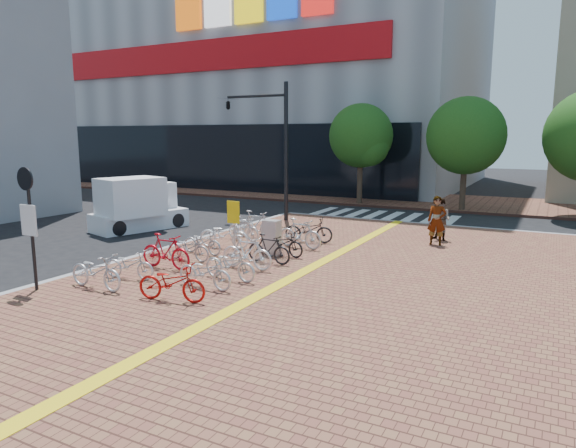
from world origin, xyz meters
The scene contains 31 objects.
ground centered at (0.00, 0.00, 0.00)m, with size 120.00×120.00×0.00m, color black.
sidewalk centered at (3.00, -5.00, 0.07)m, with size 14.00×34.00×0.15m, color brown.
tactile_strip centered at (2.00, -5.00, 0.16)m, with size 0.40×34.00×0.01m, color yellow.
kerb_north centered at (3.00, 12.00, 0.08)m, with size 14.00×0.25×0.15m, color gray.
far_sidewalk centered at (0.00, 21.00, 0.07)m, with size 70.00×8.00×0.15m, color brown.
department_store centered at (-15.99, 31.95, 13.98)m, with size 36.00×24.27×28.00m.
crosswalk centered at (0.50, 14.00, 0.01)m, with size 7.50×4.00×0.01m.
street_trees centered at (5.04, 17.45, 4.10)m, with size 16.20×4.60×6.35m.
bike_0 centered at (-2.14, -2.61, 0.64)m, with size 0.64×1.85×0.97m, color silver.
bike_1 centered at (-2.09, -1.46, 0.57)m, with size 0.55×1.59×0.83m, color silver.
bike_2 centered at (-1.92, -0.10, 0.70)m, with size 0.51×1.82×1.09m, color red.
bike_3 centered at (-1.97, 1.05, 0.58)m, with size 0.57×1.63×0.86m, color #A5A6AA.
bike_4 centered at (-2.14, 2.02, 0.58)m, with size 0.57×1.62×0.85m, color #B4B4B9.
bike_5 centered at (-2.04, 3.19, 0.66)m, with size 0.67×1.92×1.01m, color white.
bike_6 centered at (-2.08, 4.56, 0.63)m, with size 0.45×1.60×0.96m, color silver.
bike_7 centered at (-2.03, 5.38, 0.70)m, with size 0.51×1.82×1.09m, color #BCBCC1.
bike_8 centered at (0.32, -2.47, 0.62)m, with size 0.63×1.81×0.95m, color #B0100C.
bike_9 centered at (0.40, -1.22, 0.60)m, with size 0.60×1.73×0.91m, color silver.
bike_10 centered at (0.53, -0.22, 0.61)m, with size 0.61×1.74×0.91m, color silver.
bike_11 centered at (0.31, 1.01, 0.67)m, with size 0.49×1.74×1.05m, color white.
bike_12 centered at (0.54, 1.96, 0.62)m, with size 0.45×1.58×0.95m, color black.
bike_13 centered at (0.43, 3.09, 0.59)m, with size 0.59×1.68×0.89m, color black.
bike_14 centered at (0.43, 4.43, 0.69)m, with size 0.51×1.80×1.08m, color #BBBBC0.
bike_15 centered at (0.26, 5.54, 0.64)m, with size 0.65×1.87×0.98m, color black.
pedestrian_a centered at (4.70, 7.33, 1.07)m, with size 0.67×0.44×1.84m, color gray.
pedestrian_b centered at (4.66, 8.31, 0.97)m, with size 0.80×0.62×1.64m, color #474B5A.
utility_box centered at (0.06, 3.03, 0.76)m, with size 0.56×0.40×1.21m, color #B5B6BA.
yellow_sign centered at (-1.36, 2.82, 1.40)m, with size 0.49×0.11×1.81m.
notice_sign centered at (-3.50, -3.46, 2.21)m, with size 0.60×0.14×3.26m.
traffic_light_pole centered at (-4.49, 9.81, 4.66)m, with size 3.51×1.35×6.53m.
box_truck centered at (-8.13, 5.20, 1.13)m, with size 2.87×4.46×2.39m.
Camera 1 is at (8.54, -11.96, 4.19)m, focal length 32.00 mm.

